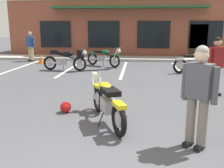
% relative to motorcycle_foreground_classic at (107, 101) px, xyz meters
% --- Properties ---
extents(ground_plane, '(80.00, 80.00, 0.00)m').
position_rel_motorcycle_foreground_classic_xyz_m(ground_plane, '(-0.03, 1.74, -0.46)').
color(ground_plane, '#47474C').
extents(sidewalk_kerb, '(22.00, 1.80, 0.14)m').
position_rel_motorcycle_foreground_classic_xyz_m(sidewalk_kerb, '(-0.03, 10.36, -0.39)').
color(sidewalk_kerb, '#A8A59E').
rests_on(sidewalk_kerb, ground_plane).
extents(brick_storefront_building, '(16.09, 5.91, 3.92)m').
position_rel_motorcycle_foreground_classic_xyz_m(brick_storefront_building, '(-0.03, 14.22, 1.50)').
color(brick_storefront_building, brown).
rests_on(brick_storefront_building, ground_plane).
extents(painted_stall_lines, '(10.31, 4.80, 0.01)m').
position_rel_motorcycle_foreground_classic_xyz_m(painted_stall_lines, '(-0.03, 6.76, -0.46)').
color(painted_stall_lines, silver).
rests_on(painted_stall_lines, ground_plane).
extents(motorcycle_foreground_classic, '(1.14, 1.98, 0.98)m').
position_rel_motorcycle_foreground_classic_xyz_m(motorcycle_foreground_classic, '(0.00, 0.00, 0.00)').
color(motorcycle_foreground_classic, black).
rests_on(motorcycle_foreground_classic, ground_plane).
extents(motorcycle_black_cruiser, '(1.87, 1.34, 0.98)m').
position_rel_motorcycle_foreground_classic_xyz_m(motorcycle_black_cruiser, '(-1.10, 7.57, 0.00)').
color(motorcycle_black_cruiser, black).
rests_on(motorcycle_black_cruiser, ground_plane).
extents(motorcycle_silver_naked, '(1.98, 1.13, 0.98)m').
position_rel_motorcycle_foreground_classic_xyz_m(motorcycle_silver_naked, '(3.08, 6.25, 0.00)').
color(motorcycle_silver_naked, black).
rests_on(motorcycle_silver_naked, ground_plane).
extents(motorcycle_green_cafe_racer, '(2.11, 0.71, 0.98)m').
position_rel_motorcycle_foreground_classic_xyz_m(motorcycle_green_cafe_racer, '(-2.56, 6.11, 0.07)').
color(motorcycle_green_cafe_racer, black).
rests_on(motorcycle_green_cafe_racer, ground_plane).
extents(person_in_black_shirt, '(0.57, 0.41, 1.68)m').
position_rel_motorcycle_foreground_classic_xyz_m(person_in_black_shirt, '(2.82, 2.41, 0.49)').
color(person_in_black_shirt, black).
rests_on(person_in_black_shirt, ground_plane).
extents(person_by_back_row, '(0.54, 0.45, 1.68)m').
position_rel_motorcycle_foreground_classic_xyz_m(person_by_back_row, '(1.59, -0.97, 0.49)').
color(person_by_back_row, black).
rests_on(person_by_back_row, ground_plane).
extents(person_near_building, '(0.59, 0.38, 1.68)m').
position_rel_motorcycle_foreground_classic_xyz_m(person_near_building, '(-5.50, 9.06, 0.49)').
color(person_near_building, black).
rests_on(person_near_building, ground_plane).
extents(helmet_on_pavement, '(0.26, 0.26, 0.26)m').
position_rel_motorcycle_foreground_classic_xyz_m(helmet_on_pavement, '(-1.03, 0.51, -0.33)').
color(helmet_on_pavement, '#B71414').
rests_on(helmet_on_pavement, ground_plane).
extents(traffic_cone, '(0.34, 0.34, 0.53)m').
position_rel_motorcycle_foreground_classic_xyz_m(traffic_cone, '(-4.59, 8.22, -0.20)').
color(traffic_cone, orange).
rests_on(traffic_cone, ground_plane).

